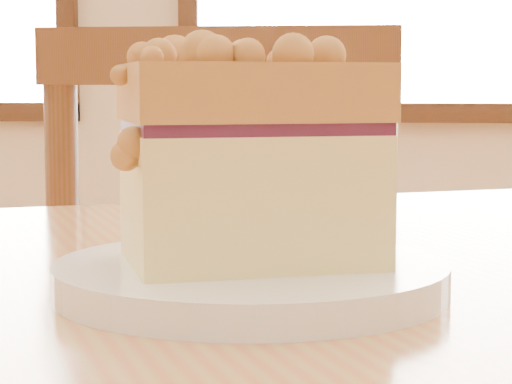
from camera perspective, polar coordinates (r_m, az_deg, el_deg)
plate at (r=0.55m, az=-0.32°, el=-5.00°), size 0.22×0.22×0.02m
cake_slice at (r=0.54m, az=-0.48°, el=2.21°), size 0.16×0.14×0.13m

